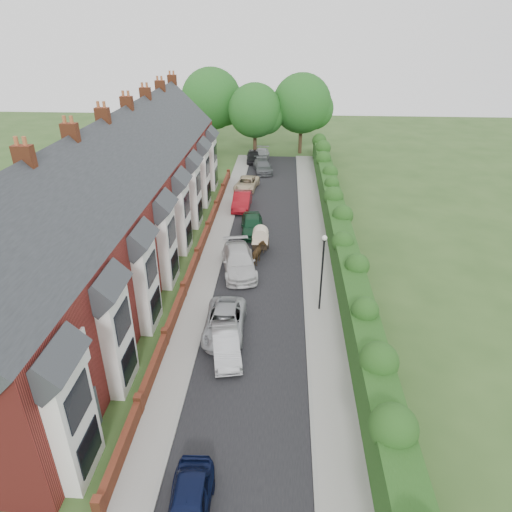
{
  "coord_description": "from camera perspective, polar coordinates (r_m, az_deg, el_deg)",
  "views": [
    {
      "loc": [
        0.97,
        -19.97,
        16.17
      ],
      "look_at": [
        -0.74,
        6.88,
        2.2
      ],
      "focal_mm": 32.0,
      "sensor_mm": 36.0,
      "label": 1
    }
  ],
  "objects": [
    {
      "name": "terrace_row",
      "position": [
        34.27,
        -16.91,
        6.27
      ],
      "size": [
        9.05,
        40.5,
        11.5
      ],
      "color": "maroon",
      "rests_on": "ground"
    },
    {
      "name": "horse",
      "position": [
        33.74,
        0.36,
        0.27
      ],
      "size": [
        1.09,
        1.91,
        1.53
      ],
      "primitive_type": "imported",
      "rotation": [
        0.0,
        0.0,
        2.99
      ],
      "color": "#443019",
      "rests_on": "ground"
    },
    {
      "name": "car_silver_b",
      "position": [
        26.58,
        -3.93,
        -8.26
      ],
      "size": [
        2.37,
        4.97,
        1.37
      ],
      "primitive_type": "imported",
      "rotation": [
        0.0,
        0.0,
        0.02
      ],
      "color": "#9DA0A4",
      "rests_on": "ground"
    },
    {
      "name": "car_navy",
      "position": [
        18.78,
        -8.42,
        -28.56
      ],
      "size": [
        1.74,
        4.03,
        1.36
      ],
      "primitive_type": "imported",
      "rotation": [
        0.0,
        0.0,
        0.03
      ],
      "color": "black",
      "rests_on": "ground"
    },
    {
      "name": "car_green",
      "position": [
        38.54,
        -0.48,
        3.91
      ],
      "size": [
        2.28,
        4.75,
        1.57
      ],
      "primitive_type": "imported",
      "rotation": [
        0.0,
        0.0,
        0.1
      ],
      "color": "#113A21",
      "rests_on": "ground"
    },
    {
      "name": "car_white",
      "position": [
        32.65,
        -2.16,
        -0.67
      ],
      "size": [
        3.27,
        5.85,
        1.6
      ],
      "primitive_type": "imported",
      "rotation": [
        0.0,
        0.0,
        0.19
      ],
      "color": "silver",
      "rests_on": "ground"
    },
    {
      "name": "kerb_house_side",
      "position": [
        35.2,
        -4.14,
        0.13
      ],
      "size": [
        0.18,
        58.0,
        0.13
      ],
      "primitive_type": "cube",
      "color": "gray",
      "rests_on": "ground"
    },
    {
      "name": "ground",
      "position": [
        25.71,
        0.69,
        -11.52
      ],
      "size": [
        140.0,
        140.0,
        0.0
      ],
      "primitive_type": "plane",
      "color": "#2D4C1E",
      "rests_on": "ground"
    },
    {
      "name": "garden_wall_row",
      "position": [
        34.42,
        -7.34,
        0.04
      ],
      "size": [
        0.35,
        40.35,
        1.1
      ],
      "color": "brown",
      "rests_on": "ground"
    },
    {
      "name": "tree_far_back",
      "position": [
        64.48,
        -5.2,
        18.81
      ],
      "size": [
        8.4,
        8.0,
        10.82
      ],
      "color": "#332316",
      "rests_on": "ground"
    },
    {
      "name": "pavement_house_side",
      "position": [
        35.31,
        -5.42,
        0.17
      ],
      "size": [
        1.7,
        58.0,
        0.12
      ],
      "primitive_type": "cube",
      "color": "gray",
      "rests_on": "ground"
    },
    {
      "name": "pavement_hedge_side",
      "position": [
        35.01,
        7.54,
        -0.22
      ],
      "size": [
        2.2,
        58.0,
        0.12
      ],
      "primitive_type": "cube",
      "color": "gray",
      "rests_on": "ground"
    },
    {
      "name": "horse_cart",
      "position": [
        35.31,
        0.55,
        2.31
      ],
      "size": [
        1.29,
        2.84,
        2.05
      ],
      "color": "black",
      "rests_on": "ground"
    },
    {
      "name": "car_extra_far",
      "position": [
        59.81,
        0.59,
        12.46
      ],
      "size": [
        2.28,
        5.02,
        1.43
      ],
      "primitive_type": "imported",
      "rotation": [
        0.0,
        0.0,
        -0.06
      ],
      "color": "#A6A7AB",
      "rests_on": "ground"
    },
    {
      "name": "car_silver_a",
      "position": [
        24.98,
        -3.79,
        -11.01
      ],
      "size": [
        2.18,
        4.21,
        1.32
      ],
      "primitive_type": "imported",
      "rotation": [
        0.0,
        0.0,
        0.2
      ],
      "color": "#A4A4A9",
      "rests_on": "ground"
    },
    {
      "name": "hedge",
      "position": [
        34.51,
        10.68,
        1.97
      ],
      "size": [
        2.1,
        58.0,
        2.85
      ],
      "color": "#1C3E13",
      "rests_on": "ground"
    },
    {
      "name": "tree_far_right",
      "position": [
        62.87,
        6.12,
        18.27
      ],
      "size": [
        7.98,
        7.6,
        10.31
      ],
      "color": "#332316",
      "rests_on": "ground"
    },
    {
      "name": "tree_far_left",
      "position": [
        61.06,
        0.2,
        17.57
      ],
      "size": [
        7.14,
        6.8,
        9.29
      ],
      "color": "#332316",
      "rests_on": "ground"
    },
    {
      "name": "car_beige",
      "position": [
        49.2,
        -1.18,
        9.03
      ],
      "size": [
        2.71,
        4.83,
        1.28
      ],
      "primitive_type": "imported",
      "rotation": [
        0.0,
        0.0,
        -0.13
      ],
      "color": "beige",
      "rests_on": "ground"
    },
    {
      "name": "lamppost",
      "position": [
        27.32,
        8.32,
        -0.99
      ],
      "size": [
        0.32,
        0.32,
        5.16
      ],
      "color": "black",
      "rests_on": "ground"
    },
    {
      "name": "car_red",
      "position": [
        44.03,
        -1.77,
        6.94
      ],
      "size": [
        1.67,
        4.64,
        1.52
      ],
      "primitive_type": "imported",
      "rotation": [
        0.0,
        0.0,
        -0.01
      ],
      "color": "maroon",
      "rests_on": "ground"
    },
    {
      "name": "road",
      "position": [
        34.96,
        0.83,
        -0.09
      ],
      "size": [
        6.0,
        58.0,
        0.02
      ],
      "primitive_type": "cube",
      "color": "black",
      "rests_on": "ground"
    },
    {
      "name": "car_black",
      "position": [
        59.39,
        -0.31,
        12.38
      ],
      "size": [
        1.97,
        4.41,
        1.47
      ],
      "primitive_type": "imported",
      "rotation": [
        0.0,
        0.0,
        0.06
      ],
      "color": "black",
      "rests_on": "ground"
    },
    {
      "name": "car_grey",
      "position": [
        55.24,
        0.85,
        11.18
      ],
      "size": [
        2.8,
        5.12,
        1.41
      ],
      "primitive_type": "imported",
      "rotation": [
        0.0,
        0.0,
        0.18
      ],
      "color": "#4F5356",
      "rests_on": "ground"
    },
    {
      "name": "kerb_hedge_side",
      "position": [
        34.94,
        5.83,
        -0.16
      ],
      "size": [
        0.18,
        58.0,
        0.13
      ],
      "primitive_type": "cube",
      "color": "gray",
      "rests_on": "ground"
    }
  ]
}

